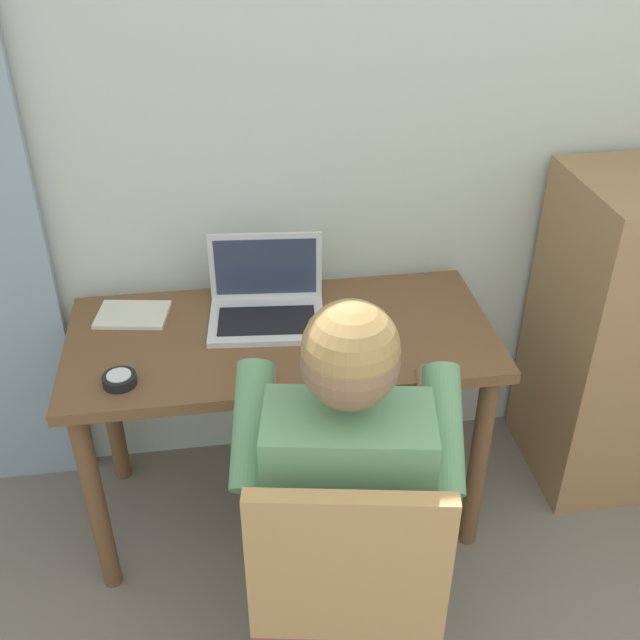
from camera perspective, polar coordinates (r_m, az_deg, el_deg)
The scene contains 8 objects.
wall_back at distance 2.35m, azimuth 4.22°, elevation 15.66°, with size 4.80×0.05×2.50m, color silver.
desk at distance 2.27m, azimuth -2.87°, elevation -3.22°, with size 1.25×0.58×0.71m.
chair at distance 1.84m, azimuth 2.02°, elevation -19.08°, with size 0.48×0.47×0.88m.
person_seated at distance 1.83m, azimuth 2.01°, elevation -11.05°, with size 0.60×0.63×1.20m.
laptop at distance 2.27m, azimuth -4.07°, elevation 1.37°, with size 0.36×0.28×0.24m.
computer_mouse at distance 2.26m, azimuth 3.07°, elevation 0.27°, with size 0.06×0.10×0.03m, color black.
desk_clock at distance 2.07m, azimuth -14.88°, elevation -4.36°, with size 0.09×0.09×0.03m.
notebook_pad at distance 2.35m, azimuth -13.95°, elevation 0.39°, with size 0.21×0.15×0.01m, color silver.
Camera 1 is at (-0.49, 0.01, 1.94)m, focal length 42.43 mm.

